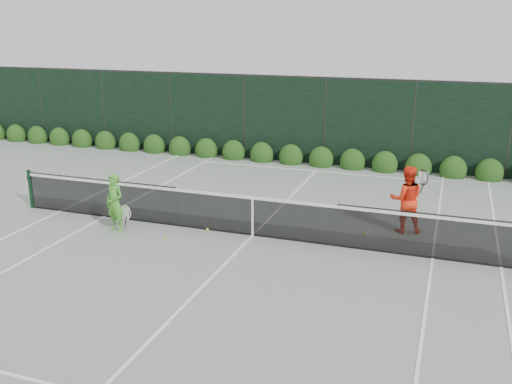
% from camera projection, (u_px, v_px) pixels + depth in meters
% --- Properties ---
extents(ground, '(80.00, 80.00, 0.00)m').
position_uv_depth(ground, '(253.00, 236.00, 13.57)').
color(ground, gray).
rests_on(ground, ground).
extents(tennis_net, '(12.90, 0.10, 1.07)m').
position_uv_depth(tennis_net, '(252.00, 214.00, 13.43)').
color(tennis_net, '#10321C').
rests_on(tennis_net, ground).
extents(player_woman, '(0.65, 0.48, 1.44)m').
position_uv_depth(player_woman, '(115.00, 203.00, 13.67)').
color(player_woman, green).
rests_on(player_woman, ground).
extents(player_man, '(0.94, 0.79, 1.64)m').
position_uv_depth(player_man, '(406.00, 199.00, 13.60)').
color(player_man, '#FF3115').
rests_on(player_man, ground).
extents(court_lines, '(11.03, 23.83, 0.01)m').
position_uv_depth(court_lines, '(253.00, 235.00, 13.57)').
color(court_lines, white).
rests_on(court_lines, ground).
extents(windscreen_fence, '(32.00, 21.07, 3.06)m').
position_uv_depth(windscreen_fence, '(204.00, 210.00, 10.69)').
color(windscreen_fence, black).
rests_on(windscreen_fence, ground).
extents(hedge_row, '(31.66, 0.65, 0.94)m').
position_uv_depth(hedge_row, '(321.00, 160.00, 19.96)').
color(hedge_row, '#183B10').
rests_on(hedge_row, ground).
extents(tennis_balls, '(4.44, 1.90, 0.07)m').
position_uv_depth(tennis_balls, '(246.00, 233.00, 13.63)').
color(tennis_balls, '#DCF436').
rests_on(tennis_balls, ground).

